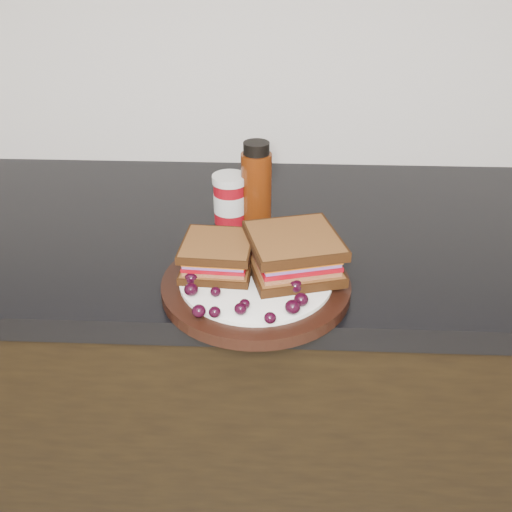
{
  "coord_description": "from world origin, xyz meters",
  "views": [
    {
      "loc": [
        0.22,
        0.78,
        1.38
      ],
      "look_at": [
        0.19,
        1.49,
        0.96
      ],
      "focal_mm": 40.0,
      "sensor_mm": 36.0,
      "label": 1
    }
  ],
  "objects_px": {
    "condiment_jar": "(230,199)",
    "oil_bottle": "(256,184)",
    "plate": "(256,285)",
    "sandwich_left": "(218,256)"
  },
  "relations": [
    {
      "from": "oil_bottle",
      "to": "condiment_jar",
      "type": "bearing_deg",
      "value": -177.43
    },
    {
      "from": "plate",
      "to": "sandwich_left",
      "type": "xyz_separation_m",
      "value": [
        -0.06,
        0.02,
        0.04
      ]
    },
    {
      "from": "condiment_jar",
      "to": "oil_bottle",
      "type": "relative_size",
      "value": 0.6
    },
    {
      "from": "condiment_jar",
      "to": "oil_bottle",
      "type": "distance_m",
      "value": 0.06
    },
    {
      "from": "sandwich_left",
      "to": "oil_bottle",
      "type": "bearing_deg",
      "value": 80.25
    },
    {
      "from": "plate",
      "to": "condiment_jar",
      "type": "height_order",
      "value": "condiment_jar"
    },
    {
      "from": "plate",
      "to": "sandwich_left",
      "type": "relative_size",
      "value": 2.71
    },
    {
      "from": "plate",
      "to": "oil_bottle",
      "type": "xyz_separation_m",
      "value": [
        -0.01,
        0.22,
        0.07
      ]
    },
    {
      "from": "plate",
      "to": "condiment_jar",
      "type": "relative_size",
      "value": 3.08
    },
    {
      "from": "condiment_jar",
      "to": "oil_bottle",
      "type": "height_order",
      "value": "oil_bottle"
    }
  ]
}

